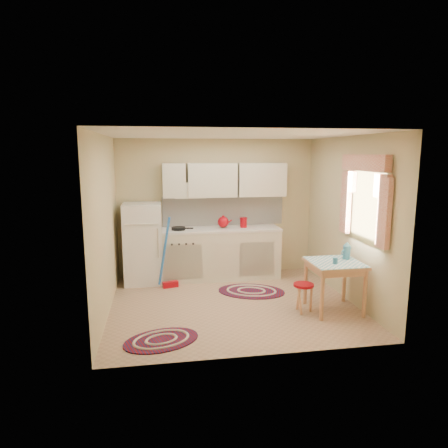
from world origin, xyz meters
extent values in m
plane|color=tan|center=(0.00, 0.00, 0.00)|extent=(3.60, 3.60, 0.00)
cube|color=silver|center=(0.00, 0.00, 2.50)|extent=(3.60, 3.20, 0.04)
cube|color=tan|center=(0.00, 1.60, 1.25)|extent=(3.60, 0.04, 2.50)
cube|color=tan|center=(0.00, -1.60, 1.25)|extent=(3.60, 0.04, 2.50)
cube|color=tan|center=(-1.80, 0.00, 1.25)|extent=(0.04, 3.20, 2.50)
cube|color=tan|center=(1.80, 0.00, 1.25)|extent=(0.04, 3.20, 2.50)
cube|color=white|center=(0.12, 1.59, 1.20)|extent=(2.25, 0.03, 0.55)
cube|color=beige|center=(0.12, 1.44, 1.77)|extent=(2.25, 0.33, 0.60)
cube|color=white|center=(1.78, -0.55, 1.55)|extent=(0.04, 0.85, 0.95)
cube|color=white|center=(-1.34, 1.25, 0.70)|extent=(0.65, 0.60, 1.40)
cube|color=beige|center=(-0.05, 1.30, 0.44)|extent=(2.25, 0.60, 0.88)
cube|color=silver|center=(-0.05, 1.30, 0.90)|extent=(2.27, 0.62, 0.04)
cylinder|color=black|center=(-0.73, 1.25, 0.94)|extent=(0.28, 0.28, 0.05)
cylinder|color=#9B0510|center=(0.44, 1.30, 1.00)|extent=(0.13, 0.13, 0.16)
cube|color=tan|center=(1.39, -0.50, 0.36)|extent=(0.72, 0.72, 0.72)
cylinder|color=#9B0510|center=(0.94, -0.48, 0.21)|extent=(0.36, 0.36, 0.42)
cylinder|color=teal|center=(1.34, -0.60, 0.77)|extent=(0.09, 0.09, 0.10)
camera|label=1|loc=(-1.06, -5.64, 2.25)|focal=32.00mm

